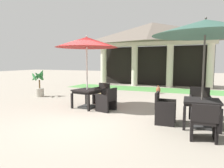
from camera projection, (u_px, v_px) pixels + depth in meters
The scene contains 14 objects.
ground_plane at pixel (84, 121), 6.10m from camera, with size 60.00×60.00×0.00m, color #9E9384.
background_pavilion at pixel (152, 39), 14.37m from camera, with size 8.68×2.44×4.43m.
lawn_strip at pixel (146, 89), 13.13m from camera, with size 10.48×2.17×0.01m, color #519347.
patio_table_near_foreground at pixel (202, 104), 5.45m from camera, with size 0.94×0.94×0.74m.
patio_umbrella_near_foreground at pixel (205, 28), 5.24m from camera, with size 2.69×2.69×2.87m.
patio_chair_near_foreground_west at pixel (164, 109), 5.81m from camera, with size 0.56×0.58×0.89m.
patio_chair_near_foreground_south at pixel (204, 122), 4.58m from camera, with size 0.58×0.57×0.84m.
patio_chair_near_foreground_north at pixel (200, 104), 6.37m from camera, with size 0.63×0.56×0.94m.
patio_table_mid_left at pixel (87, 92), 7.78m from camera, with size 1.03×1.03×0.70m.
patio_umbrella_mid_left at pixel (87, 43), 7.58m from camera, with size 2.30×2.30×2.71m.
patio_chair_mid_left_east at pixel (107, 100), 7.29m from camera, with size 0.63×0.69×0.82m.
patio_chair_mid_left_north at pixel (102, 94), 8.55m from camera, with size 0.64×0.61×0.85m.
potted_palm_left_edge at pixel (39, 87), 10.29m from camera, with size 0.68×0.70×1.34m.
terracotta_urn at pixel (158, 90), 11.37m from camera, with size 0.25×0.25×0.45m.
Camera 1 is at (3.07, -5.16, 1.75)m, focal length 33.03 mm.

